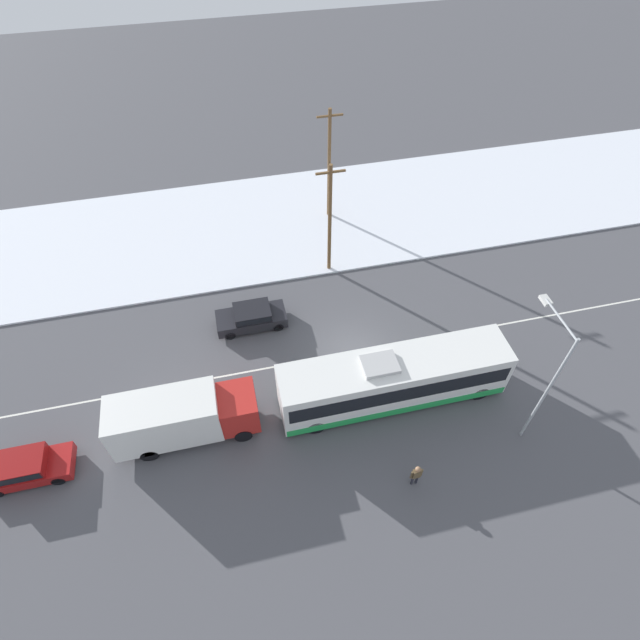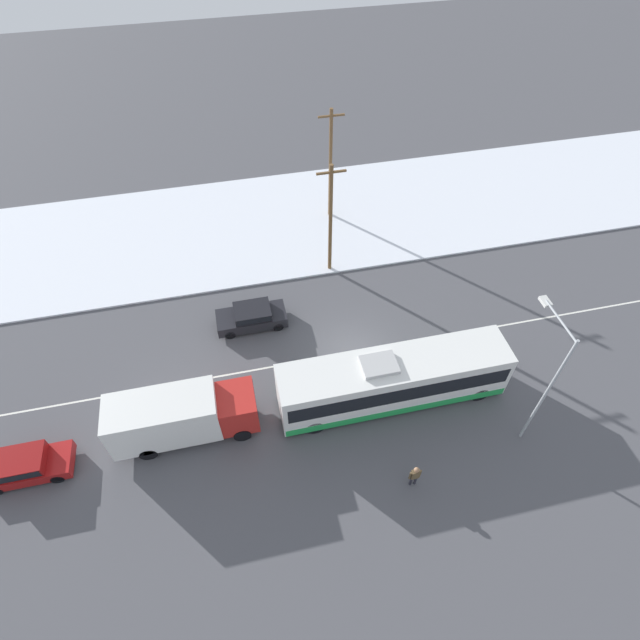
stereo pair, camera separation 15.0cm
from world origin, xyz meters
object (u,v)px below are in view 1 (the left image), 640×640
object	(u,v)px
city_bus	(394,380)
box_truck	(181,417)
pedestrian_at_stop	(416,474)
streetlamp	(548,371)
sedan_car	(252,316)
utility_pole_roadside	(330,219)
parked_car_near_truck	(26,467)
utility_pole_snowlot	(329,164)

from	to	relation	value
city_bus	box_truck	bearing A→B (deg)	178.62
pedestrian_at_stop	streetlamp	size ratio (longest dim) A/B	0.21
sedan_car	utility_pole_roadside	distance (m)	7.82
city_bus	pedestrian_at_stop	world-z (taller)	city_bus
parked_car_near_truck	streetlamp	bearing A→B (deg)	-6.84
utility_pole_snowlot	sedan_car	bearing A→B (deg)	-126.35
pedestrian_at_stop	utility_pole_snowlot	xyz separation A→B (m)	(1.06, 21.83, 3.39)
city_bus	parked_car_near_truck	bearing A→B (deg)	-179.18
box_truck	utility_pole_snowlot	bearing A→B (deg)	54.93
city_bus	pedestrian_at_stop	xyz separation A→B (m)	(-0.46, -4.97, -0.65)
sedan_car	utility_pole_roadside	world-z (taller)	utility_pole_roadside
box_truck	sedan_car	size ratio (longest dim) A/B	1.71
city_bus	utility_pole_snowlot	size ratio (longest dim) A/B	1.44
sedan_car	city_bus	bearing A→B (deg)	133.63
sedan_car	streetlamp	xyz separation A→B (m)	(12.58, -10.20, 4.17)
parked_car_near_truck	utility_pole_roadside	size ratio (longest dim) A/B	0.51
city_bus	parked_car_near_truck	size ratio (longest dim) A/B	2.99
box_truck	utility_pole_roadside	world-z (taller)	utility_pole_roadside
sedan_car	streetlamp	bearing A→B (deg)	140.95
sedan_car	box_truck	bearing A→B (deg)	56.88
pedestrian_at_stop	utility_pole_snowlot	world-z (taller)	utility_pole_snowlot
parked_car_near_truck	streetlamp	xyz separation A→B (m)	(24.52, -2.94, 4.17)
streetlamp	utility_pole_snowlot	bearing A→B (deg)	104.84
box_truck	pedestrian_at_stop	size ratio (longest dim) A/B	4.40
box_truck	streetlamp	xyz separation A→B (m)	(16.96, -3.48, 3.27)
parked_car_near_truck	streetlamp	distance (m)	25.04
city_bus	parked_car_near_truck	distance (m)	18.63
utility_pole_roadside	utility_pole_snowlot	size ratio (longest dim) A/B	0.96
streetlamp	pedestrian_at_stop	bearing A→B (deg)	-164.57
utility_pole_roadside	box_truck	bearing A→B (deg)	-133.89
sedan_car	utility_pole_snowlot	distance (m)	12.77
box_truck	sedan_car	xyz separation A→B (m)	(4.39, 6.73, -0.90)
sedan_car	utility_pole_roadside	xyz separation A→B (m)	(5.84, 3.90, 3.44)
pedestrian_at_stop	streetlamp	distance (m)	7.70
box_truck	city_bus	bearing A→B (deg)	-1.38
sedan_car	streetlamp	distance (m)	16.72
pedestrian_at_stop	utility_pole_roadside	xyz separation A→B (m)	(-0.36, 15.86, 3.21)
streetlamp	utility_pole_snowlot	size ratio (longest dim) A/B	0.93
sedan_car	utility_pole_snowlot	xyz separation A→B (m)	(7.26, 9.86, 3.63)
box_truck	sedan_car	distance (m)	8.08
box_truck	streetlamp	bearing A→B (deg)	-11.58
city_bus	streetlamp	bearing A→B (deg)	-28.50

